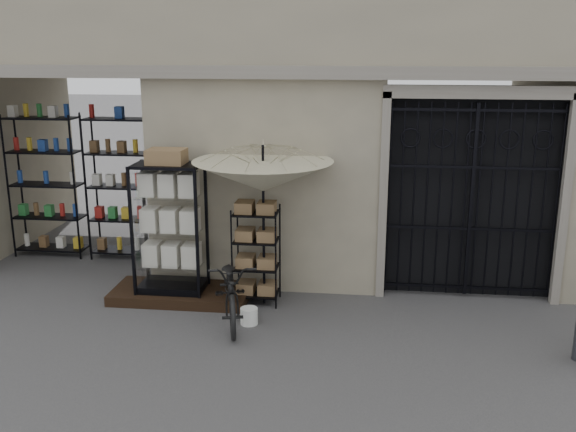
# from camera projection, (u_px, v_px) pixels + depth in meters

# --- Properties ---
(ground) EXTENTS (80.00, 80.00, 0.00)m
(ground) POSITION_uv_depth(u_px,v_px,m) (340.00, 357.00, 7.69)
(ground) COLOR #252528
(ground) RESTS_ON ground
(shop_recess) EXTENTS (3.00, 1.70, 3.00)m
(shop_recess) POSITION_uv_depth(u_px,v_px,m) (74.00, 178.00, 10.50)
(shop_recess) COLOR black
(shop_recess) RESTS_ON ground
(shop_shelving) EXTENTS (2.70, 0.50, 2.50)m
(shop_shelving) POSITION_uv_depth(u_px,v_px,m) (85.00, 187.00, 11.05)
(shop_shelving) COLOR black
(shop_shelving) RESTS_ON ground
(iron_gate) EXTENTS (2.50, 0.21, 3.00)m
(iron_gate) POSITION_uv_depth(u_px,v_px,m) (470.00, 196.00, 9.28)
(iron_gate) COLOR black
(iron_gate) RESTS_ON ground
(step_platform) EXTENTS (2.00, 0.90, 0.15)m
(step_platform) POSITION_uv_depth(u_px,v_px,m) (181.00, 294.00, 9.43)
(step_platform) COLOR black
(step_platform) RESTS_ON ground
(display_cabinet) EXTENTS (1.07, 0.86, 2.02)m
(display_cabinet) POSITION_uv_depth(u_px,v_px,m) (170.00, 235.00, 9.18)
(display_cabinet) COLOR black
(display_cabinet) RESTS_ON step_platform
(wire_rack) EXTENTS (0.70, 0.56, 1.42)m
(wire_rack) POSITION_uv_depth(u_px,v_px,m) (256.00, 256.00, 9.16)
(wire_rack) COLOR black
(wire_rack) RESTS_ON ground
(market_umbrella) EXTENTS (1.71, 1.74, 2.76)m
(market_umbrella) POSITION_uv_depth(u_px,v_px,m) (263.00, 168.00, 8.77)
(market_umbrella) COLOR black
(market_umbrella) RESTS_ON ground
(white_bucket) EXTENTS (0.29, 0.29, 0.22)m
(white_bucket) POSITION_uv_depth(u_px,v_px,m) (249.00, 316.00, 8.56)
(white_bucket) COLOR white
(white_bucket) RESTS_ON ground
(bicycle) EXTENTS (0.81, 1.03, 1.74)m
(bicycle) POSITION_uv_depth(u_px,v_px,m) (232.00, 320.00, 8.70)
(bicycle) COLOR black
(bicycle) RESTS_ON ground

